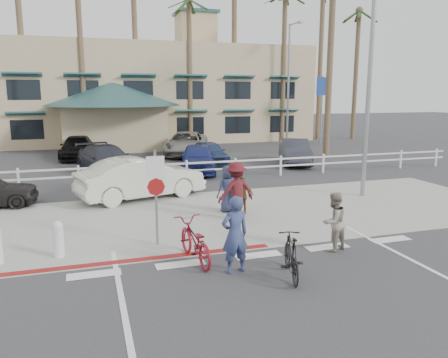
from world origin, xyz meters
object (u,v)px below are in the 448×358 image
object	(u,v)px
sign_post	(156,193)
bike_black	(291,256)
car_white_sedan	(141,178)
bike_red	(194,241)

from	to	relation	value
sign_post	bike_black	size ratio (longest dim) A/B	1.73
sign_post	bike_black	xyz separation A→B (m)	(2.52, -3.04, -0.95)
sign_post	car_white_sedan	world-z (taller)	sign_post
sign_post	bike_red	size ratio (longest dim) A/B	1.46
bike_red	car_white_sedan	xyz separation A→B (m)	(-0.41, 7.03, 0.29)
bike_black	car_white_sedan	distance (m)	8.88
bike_red	bike_black	bearing A→B (deg)	133.50
bike_red	bike_black	xyz separation A→B (m)	(1.84, -1.55, -0.02)
sign_post	bike_red	distance (m)	1.88
bike_red	car_white_sedan	world-z (taller)	car_white_sedan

